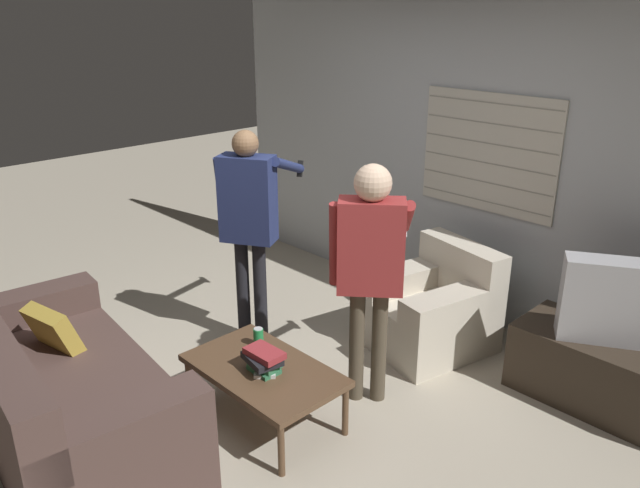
{
  "coord_description": "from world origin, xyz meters",
  "views": [
    {
      "loc": [
        2.72,
        -2.22,
        2.46
      ],
      "look_at": [
        -0.01,
        0.44,
        1.0
      ],
      "focal_mm": 35.0,
      "sensor_mm": 36.0,
      "label": 1
    }
  ],
  "objects_px": {
    "couch_blue": "(60,394)",
    "book_stack": "(264,360)",
    "armchair_beige": "(433,308)",
    "coffee_table": "(264,372)",
    "tv": "(615,301)",
    "spare_remote": "(265,376)",
    "person_left_standing": "(249,214)",
    "soda_can": "(258,337)",
    "person_right_standing": "(371,257)"
  },
  "relations": [
    {
      "from": "person_right_standing",
      "to": "book_stack",
      "type": "bearing_deg",
      "value": -151.3
    },
    {
      "from": "tv",
      "to": "person_right_standing",
      "type": "xyz_separation_m",
      "value": [
        -1.11,
        -1.05,
        0.27
      ]
    },
    {
      "from": "person_left_standing",
      "to": "coffee_table",
      "type": "bearing_deg",
      "value": -64.77
    },
    {
      "from": "couch_blue",
      "to": "tv",
      "type": "bearing_deg",
      "value": 58.47
    },
    {
      "from": "couch_blue",
      "to": "spare_remote",
      "type": "distance_m",
      "value": 1.2
    },
    {
      "from": "person_left_standing",
      "to": "book_stack",
      "type": "height_order",
      "value": "person_left_standing"
    },
    {
      "from": "book_stack",
      "to": "person_right_standing",
      "type": "bearing_deg",
      "value": 69.88
    },
    {
      "from": "book_stack",
      "to": "spare_remote",
      "type": "bearing_deg",
      "value": -35.53
    },
    {
      "from": "armchair_beige",
      "to": "tv",
      "type": "bearing_deg",
      "value": -159.99
    },
    {
      "from": "couch_blue",
      "to": "tv",
      "type": "height_order",
      "value": "tv"
    },
    {
      "from": "tv",
      "to": "soda_can",
      "type": "height_order",
      "value": "tv"
    },
    {
      "from": "coffee_table",
      "to": "person_left_standing",
      "type": "xyz_separation_m",
      "value": [
        -0.84,
        0.58,
        0.7
      ]
    },
    {
      "from": "coffee_table",
      "to": "book_stack",
      "type": "bearing_deg",
      "value": -34.41
    },
    {
      "from": "tv",
      "to": "spare_remote",
      "type": "height_order",
      "value": "tv"
    },
    {
      "from": "armchair_beige",
      "to": "coffee_table",
      "type": "xyz_separation_m",
      "value": [
        -0.16,
        -1.53,
        0.04
      ]
    },
    {
      "from": "armchair_beige",
      "to": "couch_blue",
      "type": "bearing_deg",
      "value": 83.93
    },
    {
      "from": "person_left_standing",
      "to": "soda_can",
      "type": "bearing_deg",
      "value": -65.42
    },
    {
      "from": "couch_blue",
      "to": "book_stack",
      "type": "height_order",
      "value": "couch_blue"
    },
    {
      "from": "couch_blue",
      "to": "book_stack",
      "type": "xyz_separation_m",
      "value": [
        0.71,
        0.96,
        0.14
      ]
    },
    {
      "from": "couch_blue",
      "to": "armchair_beige",
      "type": "relative_size",
      "value": 2.03
    },
    {
      "from": "person_left_standing",
      "to": "person_right_standing",
      "type": "bearing_deg",
      "value": -26.46
    },
    {
      "from": "person_left_standing",
      "to": "tv",
      "type": "bearing_deg",
      "value": -3.37
    },
    {
      "from": "tv",
      "to": "book_stack",
      "type": "height_order",
      "value": "tv"
    },
    {
      "from": "coffee_table",
      "to": "book_stack",
      "type": "relative_size",
      "value": 3.7
    },
    {
      "from": "person_left_standing",
      "to": "person_right_standing",
      "type": "height_order",
      "value": "person_left_standing"
    },
    {
      "from": "coffee_table",
      "to": "soda_can",
      "type": "bearing_deg",
      "value": 147.18
    },
    {
      "from": "armchair_beige",
      "to": "tv",
      "type": "relative_size",
      "value": 1.5
    },
    {
      "from": "person_right_standing",
      "to": "spare_remote",
      "type": "relative_size",
      "value": 13.04
    },
    {
      "from": "armchair_beige",
      "to": "book_stack",
      "type": "relative_size",
      "value": 3.66
    },
    {
      "from": "book_stack",
      "to": "tv",
      "type": "bearing_deg",
      "value": 51.83
    },
    {
      "from": "spare_remote",
      "to": "tv",
      "type": "bearing_deg",
      "value": 96.24
    },
    {
      "from": "book_stack",
      "to": "spare_remote",
      "type": "height_order",
      "value": "book_stack"
    },
    {
      "from": "couch_blue",
      "to": "spare_remote",
      "type": "xyz_separation_m",
      "value": [
        0.77,
        0.92,
        0.07
      ]
    },
    {
      "from": "coffee_table",
      "to": "couch_blue",
      "type": "bearing_deg",
      "value": -124.58
    },
    {
      "from": "person_left_standing",
      "to": "book_stack",
      "type": "relative_size",
      "value": 6.18
    },
    {
      "from": "person_left_standing",
      "to": "couch_blue",
      "type": "bearing_deg",
      "value": -114.47
    },
    {
      "from": "armchair_beige",
      "to": "book_stack",
      "type": "distance_m",
      "value": 1.57
    },
    {
      "from": "couch_blue",
      "to": "soda_can",
      "type": "distance_m",
      "value": 1.23
    },
    {
      "from": "person_left_standing",
      "to": "book_stack",
      "type": "bearing_deg",
      "value": -64.76
    },
    {
      "from": "person_right_standing",
      "to": "person_left_standing",
      "type": "bearing_deg",
      "value": 142.5
    },
    {
      "from": "couch_blue",
      "to": "person_right_standing",
      "type": "distance_m",
      "value": 2.02
    },
    {
      "from": "couch_blue",
      "to": "coffee_table",
      "type": "xyz_separation_m",
      "value": [
        0.68,
        0.99,
        0.02
      ]
    },
    {
      "from": "book_stack",
      "to": "armchair_beige",
      "type": "bearing_deg",
      "value": 85.43
    },
    {
      "from": "coffee_table",
      "to": "person_left_standing",
      "type": "height_order",
      "value": "person_left_standing"
    },
    {
      "from": "couch_blue",
      "to": "soda_can",
      "type": "bearing_deg",
      "value": 74.3
    },
    {
      "from": "person_left_standing",
      "to": "book_stack",
      "type": "xyz_separation_m",
      "value": [
        0.87,
        -0.6,
        -0.59
      ]
    },
    {
      "from": "coffee_table",
      "to": "book_stack",
      "type": "height_order",
      "value": "book_stack"
    },
    {
      "from": "armchair_beige",
      "to": "coffee_table",
      "type": "relative_size",
      "value": 0.99
    },
    {
      "from": "person_left_standing",
      "to": "soda_can",
      "type": "height_order",
      "value": "person_left_standing"
    },
    {
      "from": "armchair_beige",
      "to": "book_stack",
      "type": "height_order",
      "value": "armchair_beige"
    }
  ]
}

